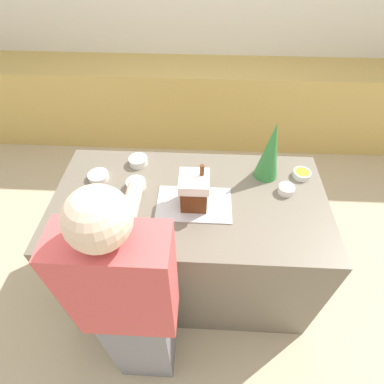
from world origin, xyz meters
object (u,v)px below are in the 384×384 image
gingerbread_house (194,190)px  candy_bowl_near_tray_left (136,184)px  candy_bowl_front_corner (286,189)px  decorative_tree (271,151)px  candy_bowl_far_left (98,176)px  candy_bowl_center_rear (302,174)px  baking_tray (194,204)px  candy_bowl_near_tray_right (138,161)px  person (131,309)px

gingerbread_house → candy_bowl_near_tray_left: size_ratio=2.34×
candy_bowl_front_corner → decorative_tree: bearing=125.9°
candy_bowl_near_tray_left → candy_bowl_front_corner: bearing=0.2°
candy_bowl_far_left → candy_bowl_center_rear: candy_bowl_center_rear is taller
baking_tray → candy_bowl_far_left: 0.66m
baking_tray → candy_bowl_far_left: size_ratio=3.39×
baking_tray → candy_bowl_center_rear: bearing=22.1°
baking_tray → candy_bowl_near_tray_right: size_ratio=3.56×
gingerbread_house → candy_bowl_front_corner: 0.59m
gingerbread_house → candy_bowl_near_tray_right: gingerbread_house is taller
baking_tray → candy_bowl_center_rear: 0.74m
gingerbread_house → person: (-0.27, -0.61, -0.20)m
candy_bowl_near_tray_left → person: 0.75m
candy_bowl_far_left → candy_bowl_center_rear: (1.32, 0.09, 0.00)m
gingerbread_house → candy_bowl_far_left: (-0.63, 0.19, -0.10)m
gingerbread_house → baking_tray: bearing=-147.4°
baking_tray → decorative_tree: 0.57m
gingerbread_house → candy_bowl_far_left: bearing=162.8°
candy_bowl_near_tray_right → candy_bowl_center_rear: candy_bowl_near_tray_right is taller
baking_tray → gingerbread_house: (0.00, 0.00, 0.12)m
candy_bowl_far_left → candy_bowl_front_corner: candy_bowl_front_corner is taller
baking_tray → person: person is taller
gingerbread_house → candy_bowl_far_left: size_ratio=2.14×
candy_bowl_front_corner → candy_bowl_near_tray_left: bearing=-179.8°
candy_bowl_far_left → gingerbread_house: bearing=-17.2°
candy_bowl_near_tray_right → candy_bowl_front_corner: 0.98m
baking_tray → candy_bowl_near_tray_right: bearing=138.4°
candy_bowl_far_left → person: bearing=-66.3°
candy_bowl_near_tray_left → candy_bowl_center_rear: bearing=8.2°
gingerbread_house → decorative_tree: bearing=31.7°
candy_bowl_far_left → candy_bowl_front_corner: (1.19, -0.06, 0.01)m
candy_bowl_center_rear → gingerbread_house: bearing=-157.9°
candy_bowl_center_rear → decorative_tree: bearing=179.5°
baking_tray → candy_bowl_center_rear: candy_bowl_center_rear is taller
baking_tray → person: (-0.27, -0.61, -0.08)m
baking_tray → candy_bowl_front_corner: 0.58m
decorative_tree → candy_bowl_near_tray_right: 0.87m
baking_tray → gingerbread_house: 0.12m
decorative_tree → candy_bowl_center_rear: decorative_tree is taller
candy_bowl_near_tray_left → candy_bowl_front_corner: (0.93, 0.00, -0.00)m
decorative_tree → candy_bowl_near_tray_left: 0.86m
person → candy_bowl_near_tray_left: bearing=97.5°
candy_bowl_front_corner → baking_tray: bearing=-166.9°
candy_bowl_near_tray_left → person: (0.10, -0.74, -0.11)m
gingerbread_house → decorative_tree: decorative_tree is taller
gingerbread_house → person: bearing=-114.0°
person → candy_bowl_far_left: bearing=113.7°
gingerbread_house → candy_bowl_near_tray_left: (-0.37, 0.13, -0.09)m
candy_bowl_center_rear → candy_bowl_far_left: bearing=-176.3°
gingerbread_house → person: person is taller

